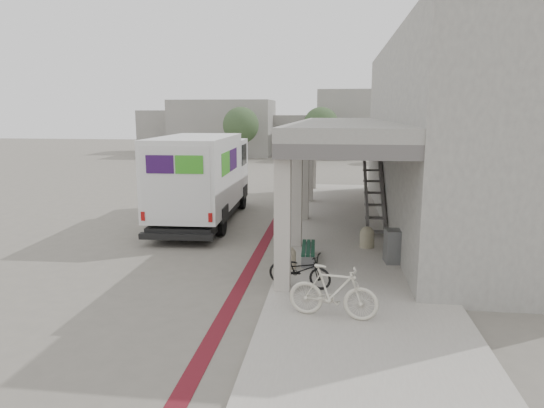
# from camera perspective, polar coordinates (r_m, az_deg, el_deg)

# --- Properties ---
(ground) EXTENTS (120.00, 120.00, 0.00)m
(ground) POSITION_cam_1_polar(r_m,az_deg,el_deg) (15.66, -5.08, -5.46)
(ground) COLOR #686359
(ground) RESTS_ON ground
(bike_lane_stripe) EXTENTS (0.35, 40.00, 0.01)m
(bike_lane_stripe) POSITION_cam_1_polar(r_m,az_deg,el_deg) (17.39, -0.44, -3.75)
(bike_lane_stripe) COLOR #5A121B
(bike_lane_stripe) RESTS_ON ground
(sidewalk) EXTENTS (4.40, 28.00, 0.12)m
(sidewalk) POSITION_cam_1_polar(r_m,az_deg,el_deg) (15.31, 9.77, -5.72)
(sidewalk) COLOR #9D968C
(sidewalk) RESTS_ON ground
(transit_building) EXTENTS (7.60, 17.00, 7.00)m
(transit_building) POSITION_cam_1_polar(r_m,az_deg,el_deg) (19.52, 17.96, 7.43)
(transit_building) COLOR gray
(transit_building) RESTS_ON ground
(distant_backdrop) EXTENTS (28.00, 10.00, 6.50)m
(distant_backdrop) POSITION_cam_1_polar(r_m,az_deg,el_deg) (50.96, 0.45, 8.94)
(distant_backdrop) COLOR gray
(distant_backdrop) RESTS_ON ground
(tree_left) EXTENTS (3.20, 3.20, 4.80)m
(tree_left) POSITION_cam_1_polar(r_m,az_deg,el_deg) (43.49, -3.68, 9.23)
(tree_left) COLOR #38281C
(tree_left) RESTS_ON ground
(tree_mid) EXTENTS (3.20, 3.20, 4.80)m
(tree_mid) POSITION_cam_1_polar(r_m,az_deg,el_deg) (44.71, 5.78, 9.24)
(tree_mid) COLOR #38281C
(tree_mid) RESTS_ON ground
(tree_right) EXTENTS (3.20, 3.20, 4.80)m
(tree_right) POSITION_cam_1_polar(r_m,az_deg,el_deg) (44.20, 16.29, 8.85)
(tree_right) COLOR #38281C
(tree_right) RESTS_ON ground
(fedex_truck) EXTENTS (2.83, 8.22, 3.47)m
(fedex_truck) POSITION_cam_1_polar(r_m,az_deg,el_deg) (19.52, -8.14, 3.27)
(fedex_truck) COLOR black
(fedex_truck) RESTS_ON ground
(bench) EXTENTS (0.44, 1.73, 0.40)m
(bench) POSITION_cam_1_polar(r_m,az_deg,el_deg) (14.14, 4.30, -5.51)
(bench) COLOR slate
(bench) RESTS_ON sidewalk
(bollard_near) EXTENTS (0.45, 0.45, 0.68)m
(bollard_near) POSITION_cam_1_polar(r_m,az_deg,el_deg) (15.73, 11.12, -3.82)
(bollard_near) COLOR gray
(bollard_near) RESTS_ON sidewalk
(bollard_far) EXTENTS (0.40, 0.40, 0.61)m
(bollard_far) POSITION_cam_1_polar(r_m,az_deg,el_deg) (13.45, 1.98, -6.29)
(bollard_far) COLOR gray
(bollard_far) RESTS_ON sidewalk
(utility_cabinet) EXTENTS (0.48, 0.61, 0.96)m
(utility_cabinet) POSITION_cam_1_polar(r_m,az_deg,el_deg) (14.30, 14.02, -4.84)
(utility_cabinet) COLOR slate
(utility_cabinet) RESTS_ON sidewalk
(bicycle_black) EXTENTS (1.72, 1.00, 0.85)m
(bicycle_black) POSITION_cam_1_polar(r_m,az_deg,el_deg) (12.05, 3.26, -7.74)
(bicycle_black) COLOR black
(bicycle_black) RESTS_ON sidewalk
(bicycle_cream) EXTENTS (1.95, 0.85, 1.14)m
(bicycle_cream) POSITION_cam_1_polar(r_m,az_deg,el_deg) (10.33, 7.22, -10.20)
(bicycle_cream) COLOR beige
(bicycle_cream) RESTS_ON sidewalk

